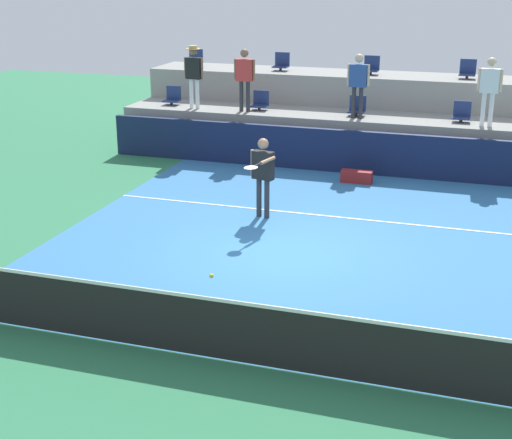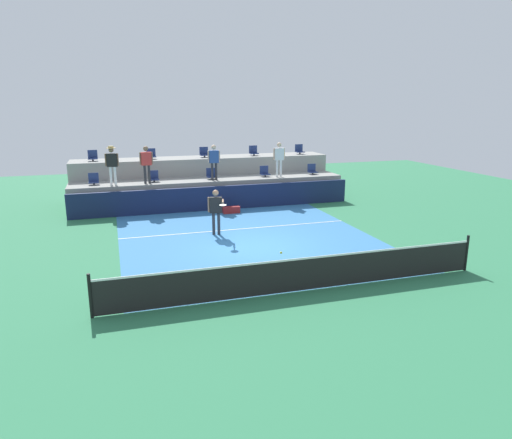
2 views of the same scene
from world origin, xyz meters
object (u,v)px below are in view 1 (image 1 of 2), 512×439
object	(u,v)px
stadium_chair_lower_far_left	(173,97)
spectator_in_grey	(245,74)
stadium_chair_upper_center	(371,67)
spectator_in_white	(358,80)
tennis_ball	(212,276)
spectator_with_hat	(194,70)
stadium_chair_lower_right	(462,113)
stadium_chair_lower_left	(260,102)
stadium_chair_upper_left	(281,63)
stadium_chair_upper_far_left	(195,60)
tennis_player	(262,170)
spectator_leaning_on_rail	(490,85)
stadium_chair_upper_right	(468,71)
equipment_bag	(357,177)
stadium_chair_lower_center	(357,107)

from	to	relation	value
stadium_chair_lower_far_left	spectator_in_grey	world-z (taller)	spectator_in_grey
stadium_chair_upper_center	spectator_in_white	bearing A→B (deg)	-89.10
spectator_in_grey	tennis_ball	xyz separation A→B (m)	(2.82, -9.84, -1.50)
spectator_with_hat	spectator_in_white	world-z (taller)	spectator_with_hat
stadium_chair_upper_center	spectator_with_hat	world-z (taller)	spectator_with_hat
stadium_chair_lower_right	tennis_ball	xyz separation A→B (m)	(-2.91, -10.23, -0.70)
stadium_chair_lower_left	spectator_with_hat	size ratio (longest dim) A/B	0.30
stadium_chair_upper_left	spectator_with_hat	world-z (taller)	spectator_with_hat
stadium_chair_upper_far_left	tennis_player	world-z (taller)	stadium_chair_upper_far_left
stadium_chair_lower_right	tennis_player	size ratio (longest dim) A/B	0.30
stadium_chair_lower_far_left	stadium_chair_upper_center	distance (m)	5.74
stadium_chair_upper_left	stadium_chair_lower_right	bearing A→B (deg)	-18.66
stadium_chair_upper_far_left	spectator_in_white	xyz separation A→B (m)	(5.44, -2.18, -0.06)
stadium_chair_upper_center	spectator_in_grey	distance (m)	3.76
stadium_chair_upper_center	stadium_chair_lower_left	bearing A→B (deg)	-146.72
tennis_player	stadium_chair_upper_center	bearing A→B (deg)	82.10
spectator_leaning_on_rail	stadium_chair_upper_right	bearing A→B (deg)	106.22
stadium_chair_upper_center	equipment_bag	size ratio (longest dim) A/B	0.68
stadium_chair_lower_right	spectator_in_grey	size ratio (longest dim) A/B	0.31
stadium_chair_lower_left	spectator_in_grey	bearing A→B (deg)	-129.91
stadium_chair_lower_left	spectator_in_grey	xyz separation A→B (m)	(-0.32, -0.38, 0.80)
stadium_chair_lower_right	stadium_chair_lower_center	bearing A→B (deg)	180.00
tennis_player	spectator_leaning_on_rail	xyz separation A→B (m)	(4.28, 4.96, 1.23)
stadium_chair_lower_right	spectator_in_white	xyz separation A→B (m)	(-2.64, -0.38, 0.79)
spectator_in_white	stadium_chair_upper_right	bearing A→B (deg)	39.86
stadium_chair_lower_left	stadium_chair_upper_center	distance (m)	3.39
stadium_chair_lower_far_left	tennis_player	xyz separation A→B (m)	(4.39, -5.35, -0.42)
stadium_chair_lower_far_left	stadium_chair_lower_center	world-z (taller)	same
spectator_in_white	tennis_ball	world-z (taller)	spectator_in_white
stadium_chair_upper_left	stadium_chair_upper_right	xyz separation A→B (m)	(5.31, 0.00, 0.00)
stadium_chair_upper_left	spectator_with_hat	bearing A→B (deg)	-130.82
stadium_chair_lower_far_left	spectator_with_hat	distance (m)	1.25
stadium_chair_upper_right	tennis_player	size ratio (longest dim) A/B	0.30
tennis_ball	spectator_leaning_on_rail	bearing A→B (deg)	70.30
stadium_chair_lower_center	spectator_leaning_on_rail	bearing A→B (deg)	-6.59
spectator_with_hat	tennis_ball	world-z (taller)	spectator_with_hat
stadium_chair_lower_right	stadium_chair_upper_right	size ratio (longest dim) A/B	1.00
spectator_in_grey	spectator_in_white	xyz separation A→B (m)	(3.10, -0.00, -0.02)
stadium_chair_lower_far_left	stadium_chair_upper_far_left	world-z (taller)	stadium_chair_upper_far_left
stadium_chair_upper_right	spectator_leaning_on_rail	bearing A→B (deg)	-73.78
spectator_leaning_on_rail	equipment_bag	xyz separation A→B (m)	(-2.88, -1.70, -2.12)
spectator_leaning_on_rail	tennis_ball	world-z (taller)	spectator_leaning_on_rail
stadium_chair_lower_center	spectator_leaning_on_rail	size ratio (longest dim) A/B	0.31
stadium_chair_lower_center	spectator_with_hat	size ratio (longest dim) A/B	0.30
stadium_chair_lower_far_left	spectator_leaning_on_rail	xyz separation A→B (m)	(8.67, -0.38, 0.81)
tennis_player	spectator_with_hat	distance (m)	6.23
stadium_chair_lower_left	spectator_leaning_on_rail	size ratio (longest dim) A/B	0.31
stadium_chair_lower_far_left	stadium_chair_upper_left	size ratio (longest dim) A/B	1.00
stadium_chair_upper_left	equipment_bag	size ratio (longest dim) A/B	0.68
tennis_player	spectator_in_white	distance (m)	5.21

